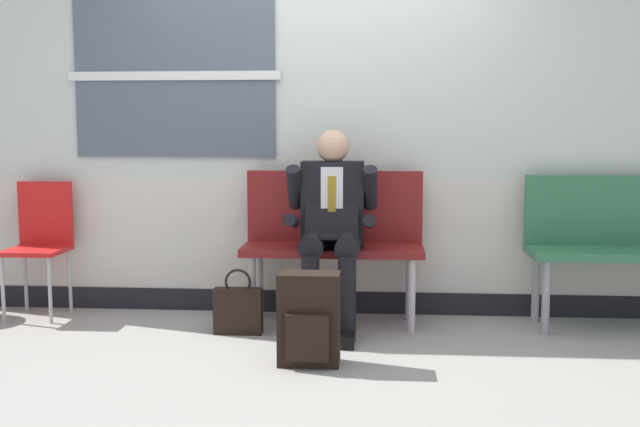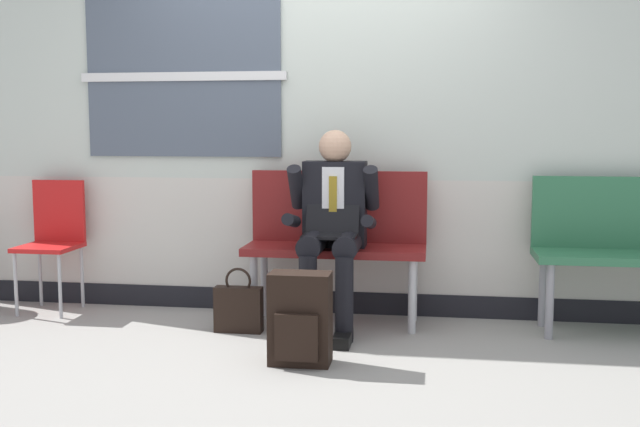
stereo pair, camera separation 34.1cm
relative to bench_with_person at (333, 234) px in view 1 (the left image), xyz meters
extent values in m
plane|color=gray|center=(-0.13, -0.36, -0.58)|extent=(18.00, 18.00, 0.00)
cube|color=beige|center=(-0.13, 0.27, 1.43)|extent=(5.36, 0.12, 2.16)
cube|color=beige|center=(-0.13, 0.27, -0.04)|extent=(5.36, 0.12, 0.78)
cube|color=black|center=(-0.13, 0.27, -0.51)|extent=(5.36, 0.14, 0.15)
cube|color=#4C5666|center=(-1.10, 0.20, 1.05)|extent=(1.38, 0.02, 1.10)
cube|color=silver|center=(-1.10, 0.19, 1.05)|extent=(1.46, 0.03, 0.06)
cube|color=maroon|center=(0.00, -0.08, -0.09)|extent=(1.17, 0.42, 0.05)
cube|color=maroon|center=(0.00, 0.10, 0.17)|extent=(1.17, 0.04, 0.48)
cylinder|color=#B7B7BC|center=(-0.51, -0.23, -0.35)|extent=(0.05, 0.05, 0.47)
cylinder|color=#B7B7BC|center=(-0.51, 0.07, -0.35)|extent=(0.05, 0.05, 0.47)
cylinder|color=#B7B7BC|center=(0.51, -0.23, -0.35)|extent=(0.05, 0.05, 0.47)
cylinder|color=#B7B7BC|center=(0.51, 0.07, -0.35)|extent=(0.05, 0.05, 0.47)
cube|color=#2D6B47|center=(1.82, -0.08, -0.09)|extent=(1.14, 0.42, 0.05)
cube|color=#2D6B47|center=(1.82, 0.10, 0.16)|extent=(1.14, 0.04, 0.46)
cylinder|color=gray|center=(1.33, -0.23, -0.35)|extent=(0.05, 0.05, 0.47)
cylinder|color=gray|center=(1.33, 0.07, -0.35)|extent=(0.05, 0.05, 0.47)
cylinder|color=black|center=(-0.11, -0.29, -0.02)|extent=(0.15, 0.40, 0.15)
cylinder|color=black|center=(-0.11, -0.48, -0.32)|extent=(0.11, 0.11, 0.52)
cube|color=black|center=(-0.11, -0.54, -0.55)|extent=(0.10, 0.26, 0.07)
cylinder|color=black|center=(0.11, -0.29, -0.02)|extent=(0.15, 0.40, 0.15)
cylinder|color=black|center=(0.11, -0.48, -0.32)|extent=(0.11, 0.11, 0.52)
cube|color=black|center=(0.11, -0.54, -0.55)|extent=(0.10, 0.26, 0.07)
cube|color=black|center=(0.00, -0.08, 0.21)|extent=(0.40, 0.18, 0.55)
cube|color=silver|center=(0.00, -0.17, 0.26)|extent=(0.14, 0.01, 0.39)
cube|color=olive|center=(0.00, -0.18, 0.23)|extent=(0.05, 0.01, 0.33)
sphere|color=tan|center=(0.00, -0.08, 0.58)|extent=(0.21, 0.21, 0.21)
cylinder|color=black|center=(-0.24, -0.15, 0.32)|extent=(0.09, 0.25, 0.30)
cylinder|color=black|center=(-0.24, -0.32, 0.13)|extent=(0.08, 0.27, 0.12)
cylinder|color=black|center=(0.24, -0.15, 0.32)|extent=(0.09, 0.25, 0.30)
cylinder|color=black|center=(0.24, -0.32, 0.13)|extent=(0.08, 0.27, 0.12)
cube|color=black|center=(0.00, -0.32, 0.03)|extent=(0.34, 0.22, 0.02)
cube|color=black|center=(0.00, -0.19, 0.14)|extent=(0.34, 0.08, 0.21)
cube|color=black|center=(-0.08, -0.93, -0.33)|extent=(0.33, 0.18, 0.50)
cube|color=black|center=(-0.08, -1.04, -0.41)|extent=(0.23, 0.04, 0.25)
cube|color=black|center=(-0.57, -0.37, -0.44)|extent=(0.30, 0.10, 0.29)
torus|color=black|center=(-0.57, -0.37, -0.25)|extent=(0.17, 0.02, 0.17)
cube|color=red|center=(-2.01, -0.06, -0.13)|extent=(0.38, 0.38, 0.03)
cube|color=red|center=(-2.01, 0.11, 0.11)|extent=(0.38, 0.03, 0.44)
cylinder|color=#A5A5AA|center=(-2.17, -0.22, -0.36)|extent=(0.02, 0.02, 0.44)
cylinder|color=#A5A5AA|center=(-1.85, -0.22, -0.36)|extent=(0.02, 0.02, 0.44)
cylinder|color=#A5A5AA|center=(-2.17, 0.10, -0.36)|extent=(0.02, 0.02, 0.44)
cylinder|color=#A5A5AA|center=(-1.85, 0.10, -0.36)|extent=(0.02, 0.02, 0.44)
camera|label=1|loc=(0.29, -4.84, 0.69)|focal=41.76mm
camera|label=2|loc=(0.63, -4.80, 0.69)|focal=41.76mm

